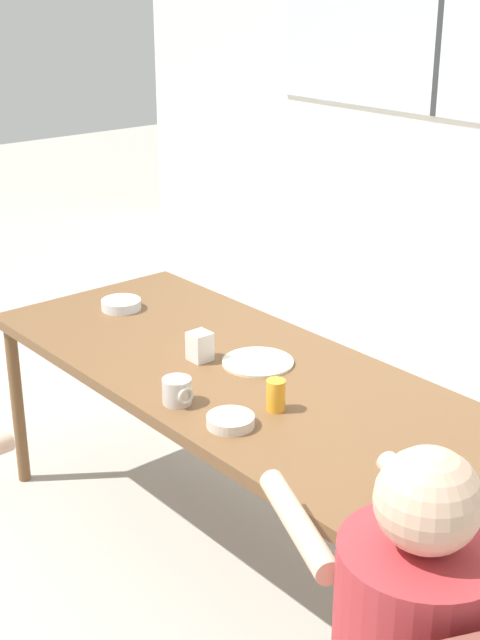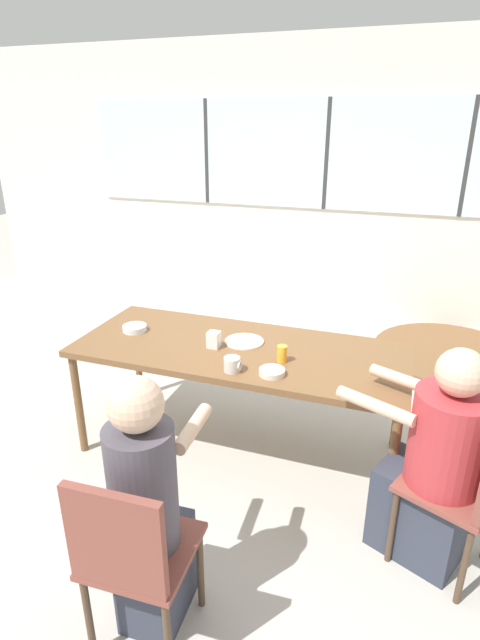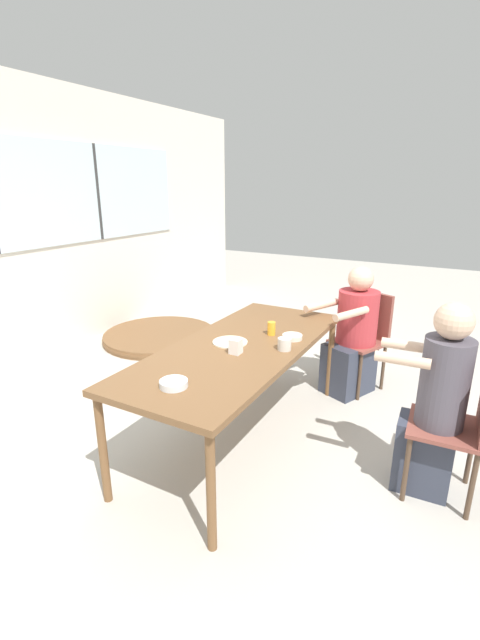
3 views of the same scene
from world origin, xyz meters
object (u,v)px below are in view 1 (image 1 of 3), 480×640
Objects in this scene: coffee_mug at (177,391)px; juice_glass at (276,395)px; milk_carton_small at (200,346)px; bowl_white_shallow at (121,304)px; bowl_cereal at (231,421)px.

juice_glass is at bearing 41.66° from coffee_mug.
milk_carton_small is 0.59m from bowl_white_shallow.
milk_carton_small is at bearing -5.86° from bowl_white_shallow.
bowl_white_shallow is 1.06m from bowl_cereal.
juice_glass is (0.23, 0.20, 0.01)m from coffee_mug.
juice_glass reaches higher than coffee_mug.
milk_carton_small reaches higher than juice_glass.
bowl_white_shallow is (-0.80, 0.31, -0.02)m from coffee_mug.
bowl_white_shallow is at bearing 164.57° from bowl_cereal.
juice_glass is 0.69× the size of bowl_cereal.
juice_glass is 0.63× the size of bowl_white_shallow.
coffee_mug is 0.96× the size of milk_carton_small.
bowl_white_shallow is (-0.59, 0.06, -0.03)m from milk_carton_small.
coffee_mug is at bearing -171.53° from bowl_cereal.
juice_glass is at bearing 86.67° from bowl_cereal.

